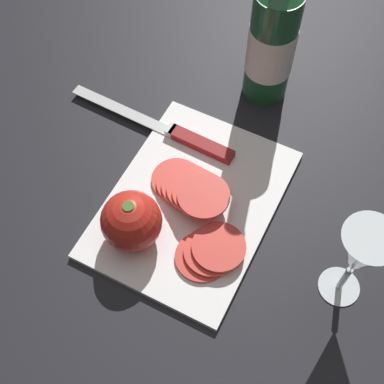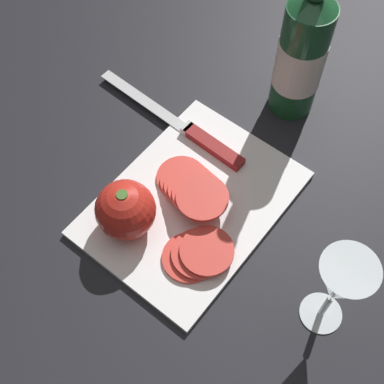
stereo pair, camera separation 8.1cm
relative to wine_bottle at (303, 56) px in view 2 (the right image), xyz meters
The scene contains 8 objects.
ground_plane 0.37m from the wine_bottle, behind, with size 3.00×3.00×0.00m, color black.
cutting_board 0.29m from the wine_bottle, behind, with size 0.33×0.24×0.01m.
wine_bottle is the anchor object (origin of this frame).
wine_glass 0.38m from the wine_bottle, 140.56° to the right, with size 0.07×0.07×0.17m.
whole_tomato 0.37m from the wine_bottle, behind, with size 0.09×0.09×0.09m.
knife 0.21m from the wine_bottle, 155.90° to the left, with size 0.03×0.31×0.01m.
tomato_slice_stack_near 0.27m from the wine_bottle, behind, with size 0.10×0.14×0.04m.
tomato_slice_stack_far 0.35m from the wine_bottle, behind, with size 0.10×0.10×0.02m.
Camera 2 is at (-0.24, -0.24, 0.74)m, focal length 50.00 mm.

